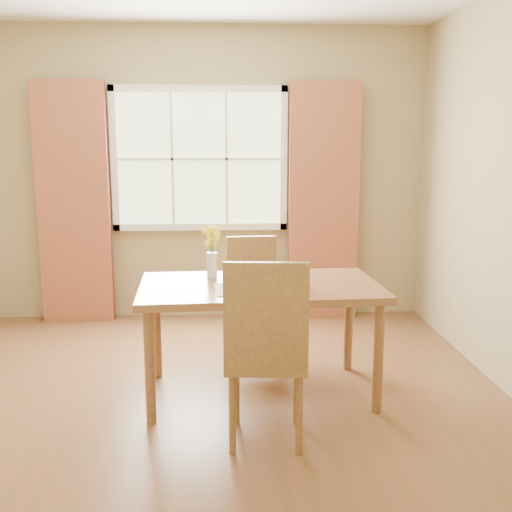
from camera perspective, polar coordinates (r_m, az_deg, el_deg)
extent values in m
cube|color=brown|center=(4.11, -6.11, -13.19)|extent=(4.20, 3.80, 0.02)
cube|color=#9C8B5E|center=(5.67, -5.35, 7.68)|extent=(4.20, 0.02, 2.70)
cube|color=#9C8B5E|center=(1.88, -10.05, 1.21)|extent=(4.20, 0.02, 2.70)
cube|color=#B6CC9A|center=(5.63, -5.39, 9.18)|extent=(1.50, 0.02, 1.20)
cube|color=white|center=(5.62, -5.53, 15.61)|extent=(1.62, 0.04, 0.06)
cube|color=white|center=(5.66, -5.29, 2.78)|extent=(1.62, 0.04, 0.06)
cube|color=white|center=(5.69, -13.38, 8.96)|extent=(0.06, 0.04, 1.32)
cube|color=white|center=(5.62, 2.66, 9.22)|extent=(0.06, 0.04, 1.32)
cube|color=white|center=(5.61, -5.41, 9.18)|extent=(1.50, 0.03, 0.02)
cube|color=maroon|center=(5.72, -16.98, 4.77)|extent=(0.65, 0.08, 2.20)
cube|color=maroon|center=(5.63, 6.46, 5.08)|extent=(0.65, 0.08, 2.20)
cube|color=olive|center=(3.88, 0.37, -3.03)|extent=(1.59, 0.95, 0.05)
cylinder|color=olive|center=(3.64, -10.09, -10.35)|extent=(0.06, 0.06, 0.70)
cylinder|color=olive|center=(3.80, 11.58, -9.50)|extent=(0.06, 0.06, 0.70)
cylinder|color=olive|center=(4.31, -9.44, -6.94)|extent=(0.06, 0.06, 0.70)
cylinder|color=olive|center=(4.45, 8.82, -6.38)|extent=(0.06, 0.06, 0.70)
cube|color=olive|center=(3.37, 0.98, -9.79)|extent=(0.47, 0.47, 0.04)
cube|color=olive|center=(3.08, 0.96, -5.80)|extent=(0.44, 0.07, 0.57)
cylinder|color=olive|center=(3.31, -2.27, -14.85)|extent=(0.04, 0.04, 0.45)
cylinder|color=olive|center=(3.30, 4.14, -14.90)|extent=(0.04, 0.04, 0.45)
cylinder|color=olive|center=(3.63, -1.88, -12.41)|extent=(0.04, 0.04, 0.45)
cylinder|color=olive|center=(3.63, 3.89, -12.45)|extent=(0.04, 0.04, 0.45)
cube|color=olive|center=(4.56, -0.09, -4.94)|extent=(0.43, 0.43, 0.04)
cube|color=olive|center=(4.67, -0.40, -1.17)|extent=(0.39, 0.07, 0.50)
cylinder|color=olive|center=(4.46, -1.82, -8.27)|extent=(0.03, 0.03, 0.40)
cylinder|color=olive|center=(4.50, 2.21, -8.07)|extent=(0.03, 0.03, 0.40)
cylinder|color=olive|center=(4.76, -2.26, -7.03)|extent=(0.03, 0.03, 0.40)
cylinder|color=olive|center=(4.80, 1.52, -6.87)|extent=(0.03, 0.03, 0.40)
cube|color=beige|center=(3.75, -0.43, -3.12)|extent=(0.48, 0.37, 0.01)
cube|color=#B1D234|center=(3.76, -0.13, -2.94)|extent=(0.29, 0.29, 0.01)
ellipsoid|color=gold|center=(3.75, -0.31, -2.50)|extent=(0.21, 0.18, 0.05)
ellipsoid|color=#4C8C2D|center=(3.73, 0.45, -2.34)|extent=(0.10, 0.07, 0.01)
cylinder|color=red|center=(3.74, -0.40, -1.96)|extent=(0.09, 0.09, 0.01)
cylinder|color=red|center=(3.75, 0.09, -1.81)|extent=(0.09, 0.09, 0.01)
ellipsoid|color=gold|center=(3.74, -0.25, -1.33)|extent=(0.21, 0.18, 0.06)
cylinder|color=silver|center=(3.78, 4.22, -2.05)|extent=(0.09, 0.09, 0.13)
cylinder|color=silver|center=(3.78, 4.22, -2.22)|extent=(0.08, 0.08, 0.11)
cylinder|color=silver|center=(4.04, -4.22, -0.89)|extent=(0.07, 0.07, 0.18)
cylinder|color=silver|center=(4.05, -4.21, -1.50)|extent=(0.06, 0.06, 0.09)
cylinder|color=#3D7028|center=(4.02, -4.23, 0.19)|extent=(0.01, 0.01, 0.33)
cylinder|color=#3D7028|center=(4.02, -4.06, -0.23)|extent=(0.01, 0.01, 0.27)
cylinder|color=#3D7028|center=(4.04, -4.36, -0.46)|extent=(0.01, 0.01, 0.23)
cylinder|color=#3D7028|center=(4.03, -4.12, 0.01)|extent=(0.01, 0.01, 0.30)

